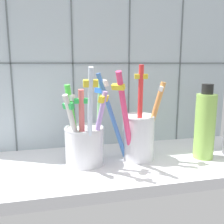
# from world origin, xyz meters

# --- Properties ---
(counter_slab) EXTENTS (0.64, 0.22, 0.02)m
(counter_slab) POSITION_xyz_m (0.00, 0.00, 0.01)
(counter_slab) COLOR silver
(counter_slab) RESTS_ON ground
(tile_wall_back) EXTENTS (0.64, 0.02, 0.45)m
(tile_wall_back) POSITION_xyz_m (0.00, 0.12, 0.22)
(tile_wall_back) COLOR #B2C1CC
(tile_wall_back) RESTS_ON ground
(toothbrush_cup_left) EXTENTS (0.08, 0.10, 0.19)m
(toothbrush_cup_left) POSITION_xyz_m (-0.05, 0.00, 0.07)
(toothbrush_cup_left) COLOR silver
(toothbrush_cup_left) RESTS_ON counter_slab
(toothbrush_cup_right) EXTENTS (0.13, 0.09, 0.19)m
(toothbrush_cup_right) POSITION_xyz_m (0.05, 0.00, 0.07)
(toothbrush_cup_right) COLOR silver
(toothbrush_cup_right) RESTS_ON counter_slab
(soap_bottle) EXTENTS (0.04, 0.04, 0.15)m
(soap_bottle) POSITION_xyz_m (0.19, -0.02, 0.09)
(soap_bottle) COLOR #99CD59
(soap_bottle) RESTS_ON counter_slab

